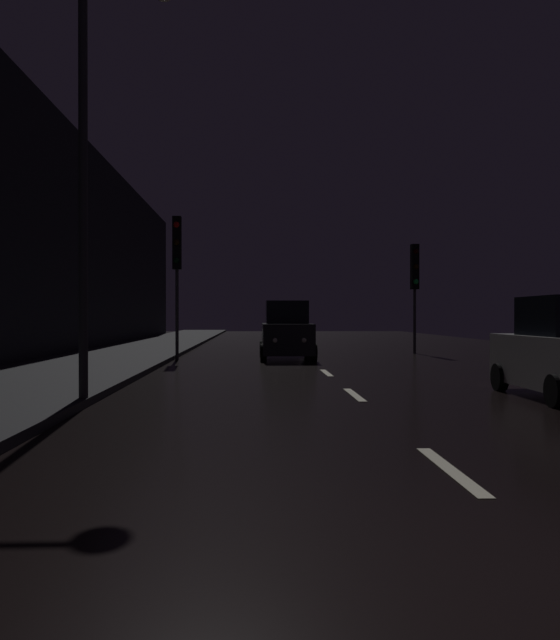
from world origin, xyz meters
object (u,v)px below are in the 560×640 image
streetlamp_overhead (109,122)px  car_approaching_headlights (287,333)px  traffic_light_far_left (177,255)px  traffic_light_far_right (415,275)px

streetlamp_overhead → car_approaching_headlights: 13.98m
streetlamp_overhead → car_approaching_headlights: streetlamp_overhead is taller
car_approaching_headlights → traffic_light_far_left: bearing=-85.9°
traffic_light_far_left → car_approaching_headlights: bearing=93.5°
streetlamp_overhead → car_approaching_headlights: (3.72, 12.87, -3.98)m
streetlamp_overhead → car_approaching_headlights: bearing=73.9°
traffic_light_far_left → streetlamp_overhead: 12.64m
traffic_light_far_right → traffic_light_far_left: size_ratio=0.89×
traffic_light_far_right → streetlamp_overhead: size_ratio=0.61×
traffic_light_far_right → car_approaching_headlights: traffic_light_far_right is taller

